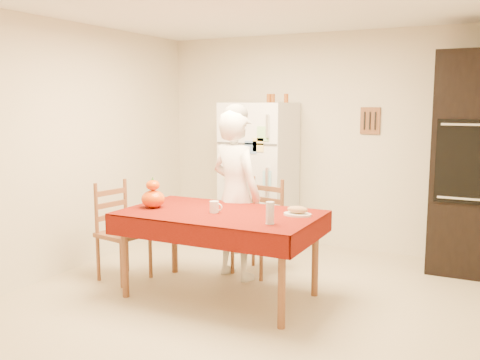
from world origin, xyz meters
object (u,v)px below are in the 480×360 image
Objects in this scene: seated_woman at (236,195)px; oven_cabinet at (471,164)px; dining_table at (220,220)px; chair_left at (119,227)px; pumpkin_lower at (153,199)px; refrigerator at (259,175)px; wine_glass at (270,213)px; coffee_mug at (214,207)px; bread_plate at (297,214)px; chair_far at (261,223)px.

oven_cabinet is at bearing -130.28° from seated_woman.
dining_table is 1.13m from chair_left.
seated_woman reaches higher than pumpkin_lower.
wine_glass is at bearing -63.21° from refrigerator.
refrigerator reaches higher than wine_glass.
oven_cabinet is 10.38× the size of pumpkin_lower.
seated_woman is at bearing 98.80° from coffee_mug.
bread_plate is (-1.23, -1.57, -0.33)m from oven_cabinet.
chair_far is at bearing 134.44° from bread_plate.
seated_woman is at bearing -76.54° from refrigerator.
oven_cabinet is 2.35m from seated_woman.
dining_table is 1.79× the size of chair_left.
oven_cabinet reaches higher than pumpkin_lower.
refrigerator is 7.08× the size of bread_plate.
seated_woman is (-0.15, -0.26, 0.31)m from chair_far.
bread_plate is (1.05, -1.52, -0.08)m from refrigerator.
wine_glass is 0.73× the size of bread_plate.
refrigerator reaches higher than chair_far.
chair_far is 0.58× the size of seated_woman.
refrigerator is 1.87m from chair_left.
chair_left reaches higher than dining_table.
dining_table is 0.13m from coffee_mug.
seated_woman is (0.99, 0.54, 0.31)m from chair_left.
coffee_mug is 0.60m from pumpkin_lower.
coffee_mug is (-0.03, -0.04, 0.12)m from dining_table.
chair_left reaches higher than wine_glass.
coffee_mug is at bearing -81.56° from chair_far.
chair_left is 9.50× the size of coffee_mug.
bread_plate is at bearing -55.43° from refrigerator.
coffee_mug is at bearing -162.89° from bread_plate.
oven_cabinet is at bearing 39.54° from chair_far.
chair_far is 3.96× the size of bread_plate.
chair_left is at bearing 168.26° from pumpkin_lower.
dining_table is 17.00× the size of coffee_mug.
seated_woman reaches higher than coffee_mug.
chair_far is 1.40m from chair_left.
coffee_mug is (1.08, -0.05, 0.30)m from chair_left.
chair_far reaches higher than pumpkin_lower.
oven_cabinet is at bearing 42.72° from dining_table.
bread_plate is (0.68, 0.21, -0.04)m from coffee_mug.
dining_table is at bearing 52.66° from coffee_mug.
chair_left is 1.74m from wine_glass.
oven_cabinet is at bearing 36.09° from pumpkin_lower.
oven_cabinet reaches higher than refrigerator.
refrigerator is at bearing 124.57° from bread_plate.
oven_cabinet is at bearing 42.93° from coffee_mug.
dining_table is 7.08× the size of bread_plate.
dining_table is 1.79× the size of chair_far.
wine_glass is (-1.31, -1.97, -0.25)m from oven_cabinet.
pumpkin_lower is at bearing -143.91° from oven_cabinet.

